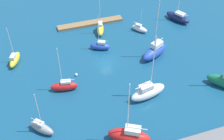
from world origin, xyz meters
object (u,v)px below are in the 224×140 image
(pier_dock, at_px, (90,23))
(mooring_buoy_white, at_px, (76,75))
(sailboat_yellow_mid_basin, at_px, (15,59))
(sailboat_navy_by_breakwater, at_px, (178,17))
(sailboat_red_lone_south, at_px, (64,86))
(sailboat_blue_inner_mooring, at_px, (155,51))
(sailboat_red_along_channel, at_px, (129,136))
(sailboat_gray_off_beacon, at_px, (42,128))
(sailboat_blue_far_north, at_px, (100,46))
(sailboat_white_lone_north, at_px, (148,92))
(sailboat_yellow_east_end, at_px, (100,29))
(sailboat_white_west_end, at_px, (139,28))

(pier_dock, xyz_separation_m, mooring_buoy_white, (8.48, 19.60, -0.02))
(sailboat_yellow_mid_basin, height_order, sailboat_navy_by_breakwater, sailboat_navy_by_breakwater)
(pier_dock, relative_size, sailboat_red_lone_south, 1.65)
(mooring_buoy_white, bearing_deg, pier_dock, -113.38)
(sailboat_blue_inner_mooring, distance_m, sailboat_red_along_channel, 25.33)
(sailboat_red_along_channel, bearing_deg, sailboat_navy_by_breakwater, -100.10)
(sailboat_yellow_mid_basin, xyz_separation_m, mooring_buoy_white, (-12.56, 8.73, -0.82))
(sailboat_gray_off_beacon, bearing_deg, sailboat_blue_far_north, 95.67)
(sailboat_red_lone_south, bearing_deg, sailboat_yellow_mid_basin, -41.83)
(sailboat_white_lone_north, relative_size, sailboat_navy_by_breakwater, 1.27)
(sailboat_red_lone_south, bearing_deg, sailboat_gray_off_beacon, 68.58)
(sailboat_navy_by_breakwater, distance_m, sailboat_blue_inner_mooring, 18.20)
(mooring_buoy_white, bearing_deg, sailboat_gray_off_beacon, 54.20)
(sailboat_red_lone_south, xyz_separation_m, sailboat_blue_inner_mooring, (-22.77, -4.57, 0.39))
(sailboat_yellow_east_end, bearing_deg, sailboat_red_along_channel, 8.52)
(sailboat_red_lone_south, relative_size, sailboat_blue_inner_mooring, 0.74)
(sailboat_gray_off_beacon, xyz_separation_m, sailboat_white_west_end, (-29.47, -25.08, -0.25))
(pier_dock, relative_size, sailboat_gray_off_beacon, 1.84)
(sailboat_white_lone_north, height_order, sailboat_white_west_end, sailboat_white_lone_north)
(sailboat_blue_inner_mooring, bearing_deg, sailboat_yellow_east_end, -82.12)
(sailboat_gray_off_beacon, distance_m, sailboat_red_along_channel, 16.01)
(sailboat_blue_inner_mooring, bearing_deg, sailboat_yellow_mid_basin, -40.38)
(pier_dock, bearing_deg, sailboat_red_along_channel, 85.07)
(pier_dock, xyz_separation_m, sailboat_blue_far_north, (0.62, 11.89, 0.69))
(sailboat_yellow_mid_basin, bearing_deg, sailboat_gray_off_beacon, -149.25)
(sailboat_gray_off_beacon, xyz_separation_m, sailboat_red_along_channel, (-14.41, 6.96, 0.52))
(sailboat_yellow_east_end, xyz_separation_m, sailboat_white_west_end, (-10.17, 2.56, -0.36))
(sailboat_yellow_mid_basin, bearing_deg, mooring_buoy_white, -102.49)
(sailboat_gray_off_beacon, bearing_deg, sailboat_white_lone_north, 50.71)
(sailboat_navy_by_breakwater, bearing_deg, sailboat_blue_far_north, 76.64)
(sailboat_gray_off_beacon, bearing_deg, pier_dock, 106.76)
(sailboat_yellow_mid_basin, xyz_separation_m, sailboat_red_lone_south, (-9.23, 12.35, 0.04))
(sailboat_white_west_end, bearing_deg, sailboat_gray_off_beacon, -86.19)
(sailboat_red_lone_south, xyz_separation_m, sailboat_navy_by_breakwater, (-35.74, -17.34, 0.02))
(sailboat_gray_off_beacon, bearing_deg, sailboat_blue_inner_mooring, 71.24)
(pier_dock, bearing_deg, mooring_buoy_white, 66.62)
(sailboat_yellow_mid_basin, xyz_separation_m, sailboat_red_along_channel, (-17.62, 28.63, 0.50))
(sailboat_white_lone_north, xyz_separation_m, sailboat_red_along_channel, (7.46, 8.97, 0.09))
(sailboat_blue_far_north, relative_size, sailboat_white_lone_north, 0.63)
(sailboat_yellow_mid_basin, xyz_separation_m, sailboat_yellow_east_end, (-22.52, -5.97, 0.09))
(sailboat_red_lone_south, relative_size, mooring_buoy_white, 18.04)
(sailboat_red_lone_south, distance_m, sailboat_yellow_east_end, 22.63)
(pier_dock, xyz_separation_m, sailboat_red_along_channel, (3.41, 39.51, 1.30))
(sailboat_navy_by_breakwater, bearing_deg, sailboat_yellow_mid_basin, 69.21)
(sailboat_white_lone_north, bearing_deg, sailboat_yellow_mid_basin, 131.26)
(pier_dock, xyz_separation_m, sailboat_red_lone_south, (11.80, 23.22, 0.85))
(sailboat_blue_far_north, relative_size, sailboat_blue_inner_mooring, 0.63)
(pier_dock, xyz_separation_m, sailboat_navy_by_breakwater, (-23.93, 5.88, 0.86))
(pier_dock, relative_size, sailboat_white_west_end, 2.77)
(sailboat_blue_far_north, relative_size, sailboat_red_along_channel, 0.67)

